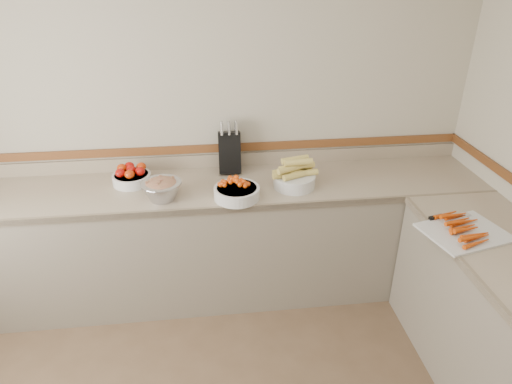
{
  "coord_description": "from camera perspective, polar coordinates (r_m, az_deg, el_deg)",
  "views": [
    {
      "loc": [
        0.05,
        -1.17,
        2.33
      ],
      "look_at": [
        0.35,
        1.35,
        1.0
      ],
      "focal_mm": 32.0,
      "sensor_mm": 36.0,
      "label": 1
    }
  ],
  "objects": [
    {
      "name": "cutting_board",
      "position": [
        2.89,
        24.56,
        -4.3
      ],
      "size": [
        0.52,
        0.45,
        0.06
      ],
      "color": "beige",
      "rests_on": "counter_right"
    },
    {
      "name": "cherry_tomato_bowl",
      "position": [
        2.98,
        -2.43,
        0.17
      ],
      "size": [
        0.3,
        0.3,
        0.16
      ],
      "color": "silver",
      "rests_on": "counter_back"
    },
    {
      "name": "rhubarb_bowl",
      "position": [
        3.02,
        -11.71,
        0.41
      ],
      "size": [
        0.27,
        0.27,
        0.15
      ],
      "color": "#B2B2BA",
      "rests_on": "counter_back"
    },
    {
      "name": "corn_bowl",
      "position": [
        3.13,
        4.82,
        1.93
      ],
      "size": [
        0.32,
        0.29,
        0.21
      ],
      "color": "silver",
      "rests_on": "counter_back"
    },
    {
      "name": "tomato_bowl",
      "position": [
        3.29,
        -15.3,
        1.94
      ],
      "size": [
        0.27,
        0.27,
        0.13
      ],
      "color": "silver",
      "rests_on": "counter_back"
    },
    {
      "name": "back_wall",
      "position": [
        3.33,
        -7.44,
        9.42
      ],
      "size": [
        4.0,
        0.0,
        4.0
      ],
      "primitive_type": "plane",
      "rotation": [
        1.57,
        0.0,
        0.0
      ],
      "color": "#B1A792",
      "rests_on": "ground_plane"
    },
    {
      "name": "knife_block",
      "position": [
        3.33,
        -3.33,
        5.11
      ],
      "size": [
        0.17,
        0.2,
        0.39
      ],
      "color": "black",
      "rests_on": "counter_back"
    },
    {
      "name": "counter_back",
      "position": [
        3.41,
        -6.55,
        -5.95
      ],
      "size": [
        4.0,
        0.65,
        1.08
      ],
      "color": "gray",
      "rests_on": "ground_plane"
    }
  ]
}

